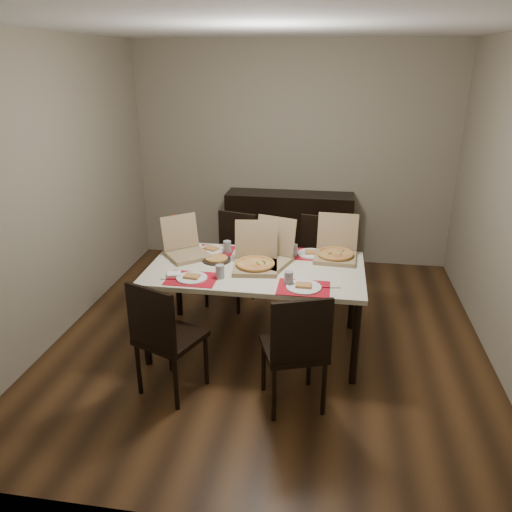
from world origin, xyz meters
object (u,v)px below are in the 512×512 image
Objects in this scene: dip_bowl at (272,260)px; sideboard at (289,230)px; dining_table at (256,274)px; chair_far_left at (233,255)px; chair_near_right at (296,347)px; chair_far_right at (317,259)px; chair_near_left at (164,335)px; pizza_box_center at (255,261)px; soda_bottle at (176,234)px.

sideboard is at bearing 90.62° from dip_bowl.
dining_table is 14.37× the size of dip_bowl.
dining_table is 0.93m from chair_far_left.
chair_near_right is 1.00× the size of chair_far_right.
chair_near_left and chair_far_left have the same top height.
chair_near_right is at bearing -62.47° from pizza_box_center.
chair_near_left is at bearing -122.23° from chair_far_right.
chair_far_right reaches higher than sideboard.
chair_far_right reaches higher than dining_table.
sideboard is 4.69× the size of soda_bottle.
chair_far_left is at bearing 114.11° from dining_table.
dip_bowl is (0.12, 0.16, -0.04)m from pizza_box_center.
chair_near_left reaches higher than dining_table.
soda_bottle is (-0.90, -1.58, 0.44)m from sideboard.
chair_near_right is at bearing -0.97° from chair_near_left.
chair_far_right is at bearing 21.79° from soda_bottle.
sideboard is at bearing 60.36° from soda_bottle.
chair_near_right reaches higher than dining_table.
chair_far_left is at bearing 115.52° from chair_near_right.
sideboard is at bearing 96.56° from chair_near_right.
sideboard is 1.61× the size of chair_near_left.
pizza_box_center is at bearing 117.53° from chair_near_right.
chair_near_left is 7.42× the size of dip_bowl.
pizza_box_center is 1.37× the size of soda_bottle.
chair_far_left is at bearing 49.87° from soda_bottle.
chair_far_right is 2.11× the size of pizza_box_center.
soda_bottle is (-0.80, 0.33, 0.20)m from dining_table.
dip_bowl is (0.67, 0.94, 0.25)m from chair_near_left.
dip_bowl is at bearing -11.80° from soda_bottle.
dip_bowl is at bearing -89.38° from sideboard.
sideboard reaches higher than dining_table.
dip_bowl is (-0.29, 0.96, 0.25)m from chair_near_right.
sideboard is 0.83× the size of dining_table.
chair_far_left is at bearing -179.33° from chair_far_right.
chair_near_left and chair_far_right have the same top height.
chair_far_right is 2.91× the size of soda_bottle.
chair_far_left reaches higher than sideboard.
soda_bottle is (-1.21, 1.15, 0.37)m from chair_near_right.
chair_far_left is (-0.79, 1.65, 0.00)m from chair_near_right.
sideboard is 3.41× the size of pizza_box_center.
dip_bowl is (0.12, 0.14, 0.08)m from dining_table.
chair_near_left is at bearing -125.13° from pizza_box_center.
chair_near_right is 0.95m from pizza_box_center.
sideboard is 1.93m from dining_table.
soda_bottle is at bearing 157.33° from dining_table.
chair_far_left is 0.98m from pizza_box_center.
chair_far_left is 1.00× the size of chair_far_right.
sideboard is 1.87m from soda_bottle.
dining_table is 1.94× the size of chair_near_left.
dining_table is 0.89m from soda_bottle.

